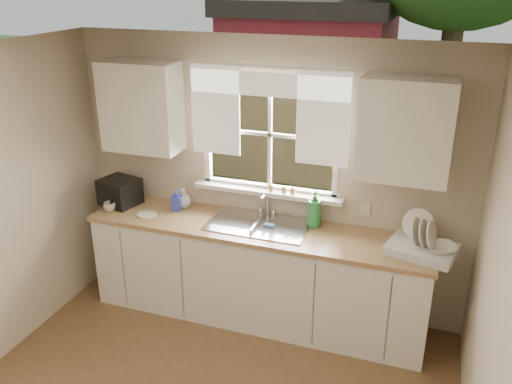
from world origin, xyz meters
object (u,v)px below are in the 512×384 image
(dish_rack, at_px, (422,246))
(cup, at_px, (110,207))
(soap_bottle_a, at_px, (314,209))
(black_appliance, at_px, (120,192))

(dish_rack, distance_m, cup, 2.78)
(soap_bottle_a, relative_size, cup, 3.03)
(dish_rack, relative_size, black_appliance, 1.75)
(black_appliance, bearing_deg, dish_rack, 12.67)
(soap_bottle_a, bearing_deg, cup, -152.42)
(cup, relative_size, black_appliance, 0.33)
(dish_rack, xyz_separation_m, soap_bottle_a, (-0.92, 0.19, 0.11))
(dish_rack, bearing_deg, cup, -177.46)
(dish_rack, relative_size, cup, 5.38)
(dish_rack, xyz_separation_m, black_appliance, (-2.78, 0.06, 0.06))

